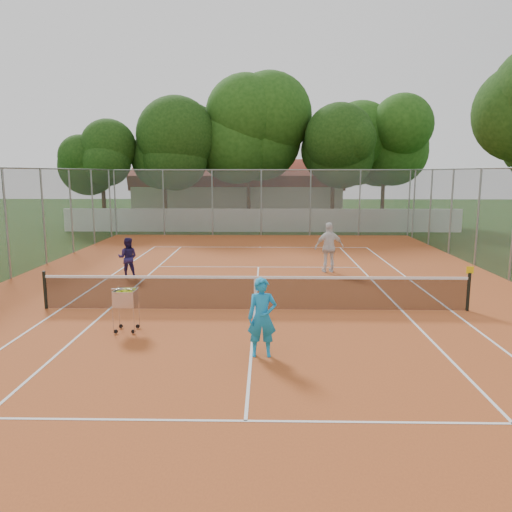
{
  "coord_description": "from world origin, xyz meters",
  "views": [
    {
      "loc": [
        0.31,
        -13.6,
        3.83
      ],
      "look_at": [
        0.0,
        1.5,
        1.3
      ],
      "focal_mm": 35.0,
      "sensor_mm": 36.0,
      "label": 1
    }
  ],
  "objects_px": {
    "player_near": "(262,317)",
    "player_far_left": "(128,258)",
    "player_far_right": "(329,247)",
    "clubhouse": "(239,192)",
    "ball_hopper": "(126,309)",
    "tennis_net": "(255,293)"
  },
  "relations": [
    {
      "from": "player_near",
      "to": "player_far_left",
      "type": "height_order",
      "value": "player_near"
    },
    {
      "from": "player_far_left",
      "to": "player_far_right",
      "type": "xyz_separation_m",
      "value": [
        7.5,
        1.14,
        0.23
      ]
    },
    {
      "from": "clubhouse",
      "to": "player_near",
      "type": "height_order",
      "value": "clubhouse"
    },
    {
      "from": "player_near",
      "to": "ball_hopper",
      "type": "distance_m",
      "value": 3.67
    },
    {
      "from": "clubhouse",
      "to": "player_far_right",
      "type": "distance_m",
      "value": 24.07
    },
    {
      "from": "tennis_net",
      "to": "player_far_right",
      "type": "bearing_deg",
      "value": 63.23
    },
    {
      "from": "ball_hopper",
      "to": "player_far_left",
      "type": "bearing_deg",
      "value": 127.09
    },
    {
      "from": "player_far_left",
      "to": "tennis_net",
      "type": "bearing_deg",
      "value": 135.25
    },
    {
      "from": "player_far_left",
      "to": "ball_hopper",
      "type": "relative_size",
      "value": 1.31
    },
    {
      "from": "tennis_net",
      "to": "player_far_left",
      "type": "distance_m",
      "value": 6.41
    },
    {
      "from": "tennis_net",
      "to": "player_far_right",
      "type": "xyz_separation_m",
      "value": [
        2.74,
        5.44,
        0.48
      ]
    },
    {
      "from": "player_far_right",
      "to": "tennis_net",
      "type": "bearing_deg",
      "value": 55.35
    },
    {
      "from": "clubhouse",
      "to": "ball_hopper",
      "type": "height_order",
      "value": "clubhouse"
    },
    {
      "from": "player_far_right",
      "to": "player_far_left",
      "type": "bearing_deg",
      "value": 0.78
    },
    {
      "from": "tennis_net",
      "to": "player_near",
      "type": "distance_m",
      "value": 3.61
    },
    {
      "from": "tennis_net",
      "to": "ball_hopper",
      "type": "xyz_separation_m",
      "value": [
        -3.07,
        -2.0,
        0.07
      ]
    },
    {
      "from": "tennis_net",
      "to": "player_far_right",
      "type": "height_order",
      "value": "player_far_right"
    },
    {
      "from": "tennis_net",
      "to": "ball_hopper",
      "type": "distance_m",
      "value": 3.67
    },
    {
      "from": "player_far_left",
      "to": "ball_hopper",
      "type": "xyz_separation_m",
      "value": [
        1.69,
        -6.3,
        -0.17
      ]
    },
    {
      "from": "clubhouse",
      "to": "player_far_right",
      "type": "bearing_deg",
      "value": -78.62
    },
    {
      "from": "player_far_left",
      "to": "ball_hopper",
      "type": "distance_m",
      "value": 6.52
    },
    {
      "from": "tennis_net",
      "to": "player_far_left",
      "type": "height_order",
      "value": "player_far_left"
    }
  ]
}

